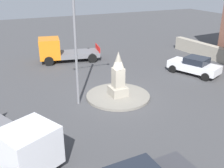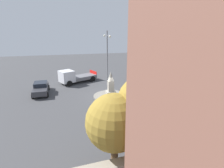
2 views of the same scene
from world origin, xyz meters
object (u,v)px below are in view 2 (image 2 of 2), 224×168
(car_dark_grey_approaching, at_px, (41,88))
(streetlamp, at_px, (107,55))
(monument, at_px, (111,85))
(car_white_waiting, at_px, (148,119))
(truck_white_parked_right, at_px, (74,77))
(truck_orange_far_side, at_px, (175,80))
(tree_mid_cluster, at_px, (115,122))
(tree_near_wall, at_px, (145,103))

(car_dark_grey_approaching, bearing_deg, streetlamp, -93.69)
(monument, height_order, car_white_waiting, monument)
(streetlamp, relative_size, car_dark_grey_approaching, 1.76)
(streetlamp, distance_m, truck_white_parked_right, 7.16)
(truck_orange_far_side, bearing_deg, streetlamp, 82.03)
(streetlamp, bearing_deg, truck_white_parked_right, 45.19)
(car_dark_grey_approaching, height_order, truck_white_parked_right, truck_white_parked_right)
(tree_mid_cluster, bearing_deg, car_white_waiting, -44.65)
(truck_orange_far_side, height_order, tree_near_wall, tree_near_wall)
(monument, bearing_deg, streetlamp, -3.82)
(car_white_waiting, xyz_separation_m, truck_white_parked_right, (14.79, 5.59, 0.25))
(truck_orange_far_side, distance_m, tree_near_wall, 17.02)
(car_white_waiting, bearing_deg, tree_near_wall, 150.43)
(car_dark_grey_approaching, distance_m, truck_orange_far_side, 18.29)
(truck_white_parked_right, xyz_separation_m, tree_near_wall, (-18.72, -3.36, 3.08))
(monument, distance_m, car_dark_grey_approaching, 9.17)
(monument, bearing_deg, truck_white_parked_right, 30.51)
(tree_near_wall, bearing_deg, monument, -3.88)
(car_dark_grey_approaching, bearing_deg, truck_white_parked_right, -49.48)
(streetlamp, bearing_deg, car_dark_grey_approaching, 86.31)
(car_dark_grey_approaching, distance_m, tree_mid_cluster, 16.41)
(truck_orange_far_side, relative_size, tree_near_wall, 1.04)
(monument, xyz_separation_m, tree_near_wall, (-11.68, 0.79, 2.62))
(truck_white_parked_right, bearing_deg, truck_orange_far_side, -112.19)
(car_dark_grey_approaching, distance_m, tree_near_wall, 17.18)
(tree_mid_cluster, bearing_deg, tree_near_wall, -85.65)
(streetlamp, xyz_separation_m, car_dark_grey_approaching, (0.56, 8.71, -3.97))
(car_white_waiting, relative_size, truck_orange_far_side, 0.76)
(tree_mid_cluster, bearing_deg, truck_white_parked_right, 4.76)
(car_dark_grey_approaching, relative_size, tree_near_wall, 0.79)
(monument, xyz_separation_m, tree_mid_cluster, (-11.81, 2.58, 1.68))
(car_white_waiting, height_order, tree_mid_cluster, tree_mid_cluster)
(monument, bearing_deg, tree_mid_cluster, 167.68)
(truck_orange_far_side, xyz_separation_m, tree_mid_cluster, (-13.22, 12.24, 2.06))
(tree_near_wall, xyz_separation_m, tree_mid_cluster, (-0.14, 1.79, -0.94))
(car_dark_grey_approaching, xyz_separation_m, tree_mid_cluster, (-15.11, -5.95, 2.38))
(car_dark_grey_approaching, bearing_deg, tree_near_wall, -152.68)
(monument, bearing_deg, truck_orange_far_side, -81.69)
(truck_white_parked_right, distance_m, truck_orange_far_side, 14.92)
(monument, distance_m, truck_white_parked_right, 8.19)
(truck_white_parked_right, height_order, tree_mid_cluster, tree_mid_cluster)
(car_white_waiting, bearing_deg, truck_orange_far_side, -41.93)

